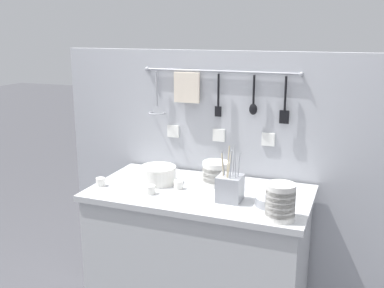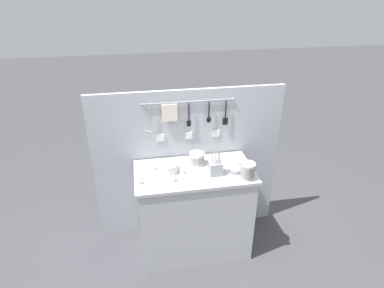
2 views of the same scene
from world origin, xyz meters
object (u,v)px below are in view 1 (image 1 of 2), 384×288
at_px(bowl_stack_nested_right, 216,173).
at_px(cup_back_right, 178,185).
at_px(cup_centre, 142,173).
at_px(steel_mixing_bowl, 270,201).
at_px(cup_beside_plates, 286,196).
at_px(cutlery_caddy, 230,188).
at_px(cup_mid_row, 151,190).
at_px(cup_edge_near, 100,182).
at_px(bowl_stack_tall_left, 280,202).
at_px(plate_stack, 158,175).

distance_m(bowl_stack_nested_right, cup_back_right, 0.21).
bearing_deg(bowl_stack_nested_right, cup_centre, -177.65).
height_order(bowl_stack_nested_right, steel_mixing_bowl, bowl_stack_nested_right).
bearing_deg(cup_beside_plates, steel_mixing_bowl, -123.53).
xyz_separation_m(bowl_stack_nested_right, steel_mixing_bowl, (0.33, -0.19, -0.04)).
bearing_deg(cup_back_right, cutlery_caddy, -12.20).
bearing_deg(bowl_stack_nested_right, cup_mid_row, -136.46).
relative_size(cup_edge_near, cup_centre, 1.00).
height_order(bowl_stack_nested_right, cup_beside_plates, bowl_stack_nested_right).
height_order(bowl_stack_tall_left, steel_mixing_bowl, bowl_stack_tall_left).
relative_size(cup_mid_row, cup_back_right, 1.00).
distance_m(plate_stack, cup_back_right, 0.15).
height_order(steel_mixing_bowl, cup_edge_near, cup_edge_near).
bearing_deg(steel_mixing_bowl, bowl_stack_nested_right, 150.00).
bearing_deg(plate_stack, steel_mixing_bowl, -9.84).
bearing_deg(cutlery_caddy, bowl_stack_nested_right, 124.63).
relative_size(steel_mixing_bowl, cutlery_caddy, 0.51).
bearing_deg(bowl_stack_tall_left, steel_mixing_bowl, 116.88).
xyz_separation_m(bowl_stack_nested_right, cup_mid_row, (-0.26, -0.25, -0.04)).
relative_size(steel_mixing_bowl, cup_edge_near, 3.00).
relative_size(cup_back_right, cup_centre, 1.00).
relative_size(plate_stack, cup_edge_near, 4.10).
bearing_deg(cup_mid_row, steel_mixing_bowl, 5.74).
distance_m(bowl_stack_tall_left, cup_centre, 0.88).
relative_size(cup_edge_near, cup_back_right, 1.00).
xyz_separation_m(plate_stack, cup_mid_row, (0.04, -0.17, -0.02)).
relative_size(bowl_stack_tall_left, cup_beside_plates, 3.45).
height_order(cutlery_caddy, cup_centre, cutlery_caddy).
distance_m(cup_edge_near, cup_centre, 0.25).
distance_m(bowl_stack_nested_right, bowl_stack_tall_left, 0.51).
relative_size(bowl_stack_nested_right, plate_stack, 0.73).
xyz_separation_m(cup_mid_row, cup_back_right, (0.10, 0.12, 0.00)).
height_order(cutlery_caddy, cup_beside_plates, cutlery_caddy).
relative_size(plate_stack, cutlery_caddy, 0.70).
height_order(cup_edge_near, cup_beside_plates, same).
height_order(bowl_stack_tall_left, cup_edge_near, bowl_stack_tall_left).
relative_size(steel_mixing_bowl, cup_beside_plates, 3.00).
xyz_separation_m(bowl_stack_nested_right, plate_stack, (-0.30, -0.08, -0.02)).
bearing_deg(cup_beside_plates, bowl_stack_tall_left, -87.68).
distance_m(bowl_stack_nested_right, plate_stack, 0.31).
distance_m(cup_centre, cup_beside_plates, 0.82).
distance_m(plate_stack, cup_mid_row, 0.17).
bearing_deg(plate_stack, bowl_stack_tall_left, -19.49).
distance_m(bowl_stack_tall_left, cutlery_caddy, 0.29).
relative_size(bowl_stack_nested_right, cup_back_right, 2.99).
distance_m(steel_mixing_bowl, cutlery_caddy, 0.20).
bearing_deg(bowl_stack_nested_right, plate_stack, -164.88).
bearing_deg(cup_mid_row, bowl_stack_tall_left, -6.80).
relative_size(plate_stack, cup_mid_row, 4.10).
xyz_separation_m(bowl_stack_nested_right, cup_edge_near, (-0.56, -0.23, -0.04)).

